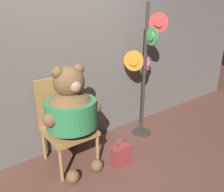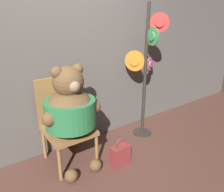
{
  "view_description": "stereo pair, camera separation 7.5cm",
  "coord_description": "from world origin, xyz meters",
  "px_view_note": "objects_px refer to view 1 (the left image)",
  "views": [
    {
      "loc": [
        -1.07,
        -1.79,
        1.71
      ],
      "look_at": [
        0.5,
        0.29,
        0.75
      ],
      "focal_mm": 35.0,
      "sensor_mm": 36.0,
      "label": 1
    },
    {
      "loc": [
        -1.01,
        -1.83,
        1.71
      ],
      "look_at": [
        0.5,
        0.29,
        0.75
      ],
      "focal_mm": 35.0,
      "sensor_mm": 36.0,
      "label": 2
    }
  ],
  "objects_px": {
    "teddy_bear": "(71,110)",
    "handbag_on_ground": "(121,155)",
    "hat_display_rack": "(145,69)",
    "chair": "(65,120)"
  },
  "relations": [
    {
      "from": "chair",
      "to": "hat_display_rack",
      "type": "xyz_separation_m",
      "value": [
        1.21,
        -0.12,
        0.48
      ]
    },
    {
      "from": "chair",
      "to": "hat_display_rack",
      "type": "relative_size",
      "value": 0.55
    },
    {
      "from": "teddy_bear",
      "to": "hat_display_rack",
      "type": "xyz_separation_m",
      "value": [
        1.2,
        0.08,
        0.28
      ]
    },
    {
      "from": "hat_display_rack",
      "to": "handbag_on_ground",
      "type": "xyz_separation_m",
      "value": [
        -0.75,
        -0.41,
        -0.87
      ]
    },
    {
      "from": "teddy_bear",
      "to": "hat_display_rack",
      "type": "relative_size",
      "value": 0.65
    },
    {
      "from": "teddy_bear",
      "to": "handbag_on_ground",
      "type": "relative_size",
      "value": 3.44
    },
    {
      "from": "teddy_bear",
      "to": "handbag_on_ground",
      "type": "xyz_separation_m",
      "value": [
        0.45,
        -0.33,
        -0.59
      ]
    },
    {
      "from": "chair",
      "to": "teddy_bear",
      "type": "xyz_separation_m",
      "value": [
        0.0,
        -0.19,
        0.2
      ]
    },
    {
      "from": "chair",
      "to": "handbag_on_ground",
      "type": "height_order",
      "value": "chair"
    },
    {
      "from": "hat_display_rack",
      "to": "handbag_on_ground",
      "type": "relative_size",
      "value": 5.26
    }
  ]
}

